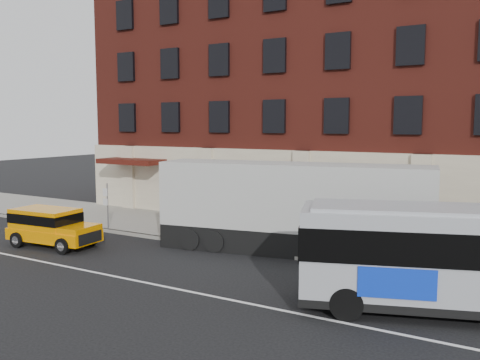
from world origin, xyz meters
The scene contains 8 objects.
ground centered at (0.00, 0.00, 0.00)m, with size 120.00×120.00×0.00m, color black.
sidewalk centered at (0.00, 9.00, 0.07)m, with size 60.00×6.00×0.15m, color gray.
kerb centered at (0.00, 6.00, 0.07)m, with size 60.00×0.25×0.15m, color gray.
lane_line centered at (0.00, 0.50, 0.01)m, with size 60.00×0.12×0.01m, color white.
building centered at (-0.01, 16.92, 7.58)m, with size 30.00×12.10×15.00m.
sign_pole centered at (-8.50, 6.15, 1.45)m, with size 0.30×0.20×2.50m.
yellow_suv centered at (-8.39, 2.48, 0.98)m, with size 4.55×2.23×1.71m.
shipping_container centered at (1.61, 6.95, 1.91)m, with size 11.85×4.34×3.87m.
Camera 1 is at (10.41, -12.75, 5.54)m, focal length 37.86 mm.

